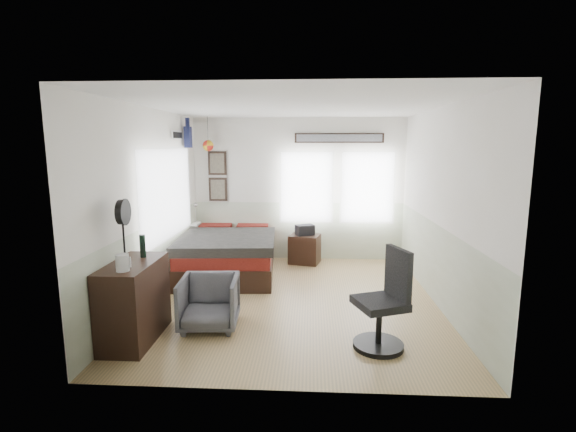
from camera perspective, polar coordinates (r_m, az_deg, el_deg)
name	(u,v)px	position (r m, az deg, el deg)	size (l,w,h in m)	color
ground_plane	(293,300)	(6.09, 0.75, -11.42)	(4.00, 4.50, 0.01)	#A28559
room_shell	(289,186)	(5.91, 0.10, 4.07)	(4.02, 4.52, 2.71)	silver
wall_decor	(238,150)	(7.76, -6.86, 8.94)	(3.55, 1.32, 1.44)	black
bed	(229,254)	(7.29, -8.08, -5.14)	(1.68, 2.26, 0.69)	black
dresser	(134,301)	(5.09, -20.27, -10.89)	(0.48, 1.00, 0.90)	black
armchair	(209,302)	(5.21, -10.73, -11.54)	(0.67, 0.69, 0.63)	#595961
nightstand	(305,249)	(7.84, 2.30, -4.52)	(0.54, 0.43, 0.54)	black
task_chair	(385,308)	(4.73, 13.07, -12.14)	(0.63, 0.63, 1.10)	black
kettle	(122,263)	(4.65, -21.70, -5.96)	(0.16, 0.13, 0.18)	silver
bottle	(143,246)	(5.12, -19.26, -3.89)	(0.07, 0.07, 0.27)	black
stand_fan	(123,213)	(4.88, -21.64, 0.36)	(0.09, 0.29, 0.71)	black
black_bag	(305,230)	(7.76, 2.31, -1.91)	(0.32, 0.21, 0.19)	black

